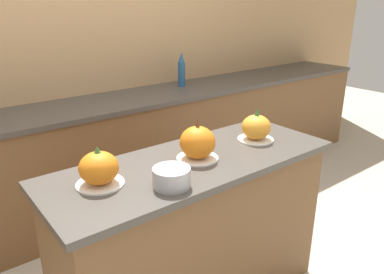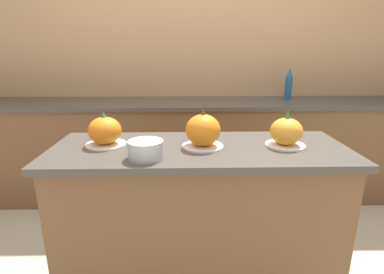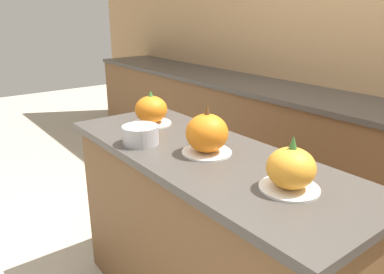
{
  "view_description": "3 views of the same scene",
  "coord_description": "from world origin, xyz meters",
  "px_view_note": "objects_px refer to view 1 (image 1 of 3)",
  "views": [
    {
      "loc": [
        -1.06,
        -1.34,
        1.64
      ],
      "look_at": [
        -0.01,
        0.01,
        1.01
      ],
      "focal_mm": 35.0,
      "sensor_mm": 36.0,
      "label": 1
    },
    {
      "loc": [
        -0.07,
        -1.46,
        1.38
      ],
      "look_at": [
        -0.04,
        0.0,
        0.94
      ],
      "focal_mm": 28.0,
      "sensor_mm": 36.0,
      "label": 2
    },
    {
      "loc": [
        1.15,
        -0.95,
        1.46
      ],
      "look_at": [
        -0.06,
        -0.02,
        0.94
      ],
      "focal_mm": 35.0,
      "sensor_mm": 36.0,
      "label": 3
    }
  ],
  "objects_px": {
    "pumpkin_cake_left": "(99,169)",
    "pumpkin_cake_right": "(256,128)",
    "pumpkin_cake_center": "(197,143)",
    "bottle_tall": "(181,70)",
    "mixing_bowl": "(172,177)"
  },
  "relations": [
    {
      "from": "pumpkin_cake_left",
      "to": "mixing_bowl",
      "type": "height_order",
      "value": "pumpkin_cake_left"
    },
    {
      "from": "pumpkin_cake_left",
      "to": "pumpkin_cake_right",
      "type": "bearing_deg",
      "value": -2.08
    },
    {
      "from": "pumpkin_cake_center",
      "to": "pumpkin_cake_right",
      "type": "relative_size",
      "value": 1.04
    },
    {
      "from": "pumpkin_cake_right",
      "to": "mixing_bowl",
      "type": "xyz_separation_m",
      "value": [
        -0.7,
        -0.17,
        -0.03
      ]
    },
    {
      "from": "pumpkin_cake_right",
      "to": "mixing_bowl",
      "type": "relative_size",
      "value": 1.25
    },
    {
      "from": "pumpkin_cake_left",
      "to": "mixing_bowl",
      "type": "xyz_separation_m",
      "value": [
        0.23,
        -0.2,
        -0.03
      ]
    },
    {
      "from": "pumpkin_cake_left",
      "to": "pumpkin_cake_center",
      "type": "xyz_separation_m",
      "value": [
        0.5,
        -0.04,
        0.01
      ]
    },
    {
      "from": "bottle_tall",
      "to": "pumpkin_cake_left",
      "type": "bearing_deg",
      "value": -137.23
    },
    {
      "from": "pumpkin_cake_center",
      "to": "pumpkin_cake_right",
      "type": "xyz_separation_m",
      "value": [
        0.43,
        0.0,
        -0.01
      ]
    },
    {
      "from": "pumpkin_cake_left",
      "to": "pumpkin_cake_center",
      "type": "height_order",
      "value": "pumpkin_cake_center"
    },
    {
      "from": "pumpkin_cake_center",
      "to": "bottle_tall",
      "type": "bearing_deg",
      "value": 56.34
    },
    {
      "from": "pumpkin_cake_center",
      "to": "pumpkin_cake_right",
      "type": "height_order",
      "value": "pumpkin_cake_center"
    },
    {
      "from": "pumpkin_cake_left",
      "to": "mixing_bowl",
      "type": "relative_size",
      "value": 1.28
    },
    {
      "from": "mixing_bowl",
      "to": "pumpkin_cake_center",
      "type": "bearing_deg",
      "value": 31.57
    },
    {
      "from": "pumpkin_cake_left",
      "to": "pumpkin_cake_right",
      "type": "relative_size",
      "value": 1.02
    }
  ]
}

